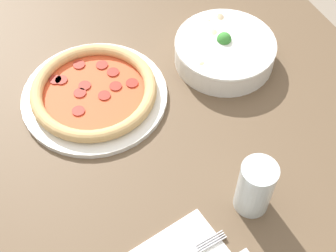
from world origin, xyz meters
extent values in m
plane|color=gray|center=(0.00, 0.00, 0.00)|extent=(8.00, 8.00, 0.00)
cube|color=brown|center=(0.00, 0.00, 0.75)|extent=(1.27, 0.95, 0.03)
cylinder|color=#4E3C2B|center=(-0.56, 0.41, 0.37)|extent=(0.06, 0.06, 0.74)
cylinder|color=white|center=(-0.05, -0.12, 0.77)|extent=(0.30, 0.30, 0.01)
torus|color=tan|center=(-0.05, -0.12, 0.79)|extent=(0.26, 0.26, 0.03)
cylinder|color=#D14C28|center=(-0.05, -0.12, 0.78)|extent=(0.23, 0.23, 0.01)
cylinder|color=maroon|center=(-0.04, -0.04, 0.79)|extent=(0.03, 0.03, 0.00)
cylinder|color=maroon|center=(-0.08, -0.13, 0.79)|extent=(0.03, 0.03, 0.00)
cylinder|color=maroon|center=(-0.05, -0.07, 0.79)|extent=(0.03, 0.03, 0.00)
cylinder|color=maroon|center=(-0.12, -0.18, 0.79)|extent=(0.03, 0.03, 0.00)
cylinder|color=maroon|center=(-0.04, -0.11, 0.79)|extent=(0.03, 0.03, 0.00)
cylinder|color=maroon|center=(-0.09, -0.06, 0.79)|extent=(0.03, 0.03, 0.00)
cylinder|color=maroon|center=(-0.14, -0.12, 0.79)|extent=(0.03, 0.03, 0.00)
cylinder|color=maroon|center=(-0.12, -0.17, 0.79)|extent=(0.03, 0.03, 0.00)
cylinder|color=maroon|center=(-0.06, -0.15, 0.79)|extent=(0.03, 0.03, 0.00)
cylinder|color=maroon|center=(-0.02, -0.17, 0.79)|extent=(0.03, 0.03, 0.00)
cylinder|color=maroon|center=(-0.12, -0.08, 0.79)|extent=(0.03, 0.03, 0.00)
cylinder|color=white|center=(-0.03, 0.18, 0.80)|extent=(0.22, 0.22, 0.06)
torus|color=white|center=(-0.03, 0.18, 0.82)|extent=(0.22, 0.22, 0.01)
ellipsoid|color=#998466|center=(-0.11, 0.21, 0.82)|extent=(0.04, 0.03, 0.02)
ellipsoid|color=tan|center=(-0.11, 0.18, 0.82)|extent=(0.03, 0.04, 0.02)
ellipsoid|color=tan|center=(-0.01, 0.19, 0.81)|extent=(0.04, 0.04, 0.02)
ellipsoid|color=tan|center=(-0.09, 0.18, 0.81)|extent=(0.04, 0.04, 0.02)
ellipsoid|color=tan|center=(0.00, 0.10, 0.82)|extent=(0.03, 0.04, 0.02)
ellipsoid|color=tan|center=(-0.07, 0.17, 0.82)|extent=(0.04, 0.04, 0.02)
sphere|color=#388433|center=(-0.04, 0.18, 0.82)|extent=(0.03, 0.03, 0.03)
cube|color=silver|center=(0.34, -0.05, 0.77)|extent=(0.01, 0.05, 0.00)
cube|color=silver|center=(0.33, -0.05, 0.77)|extent=(0.01, 0.05, 0.00)
cube|color=silver|center=(0.33, -0.05, 0.77)|extent=(0.01, 0.05, 0.00)
cube|color=silver|center=(0.33, -0.05, 0.77)|extent=(0.01, 0.05, 0.00)
cylinder|color=silver|center=(0.30, 0.05, 0.83)|extent=(0.06, 0.06, 0.12)
camera|label=1|loc=(0.58, -0.25, 1.53)|focal=50.00mm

